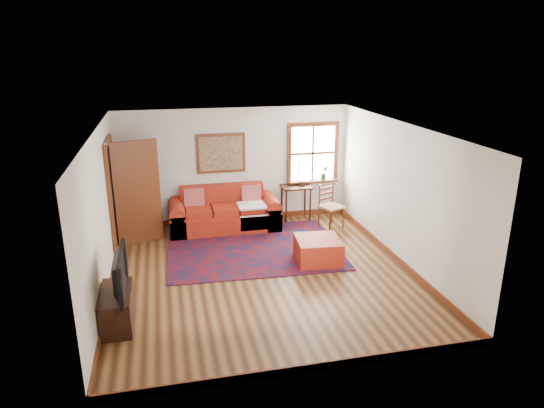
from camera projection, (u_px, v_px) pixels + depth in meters
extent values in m
plane|color=#3F2311|center=(261.00, 273.00, 8.33)|extent=(5.50, 5.50, 0.00)
cube|color=silver|center=(235.00, 166.00, 10.49)|extent=(5.00, 0.04, 2.50)
cube|color=silver|center=(311.00, 279.00, 5.40)|extent=(5.00, 0.04, 2.50)
cube|color=silver|center=(101.00, 216.00, 7.41)|extent=(0.04, 5.50, 2.50)
cube|color=silver|center=(400.00, 194.00, 8.48)|extent=(0.04, 5.50, 2.50)
cube|color=white|center=(260.00, 128.00, 7.56)|extent=(5.00, 5.50, 0.04)
cube|color=#622C15|center=(236.00, 218.00, 10.85)|extent=(5.00, 0.03, 0.12)
cube|color=#622C15|center=(110.00, 285.00, 7.78)|extent=(0.03, 5.50, 0.12)
cube|color=#622C15|center=(394.00, 257.00, 8.84)|extent=(0.03, 5.50, 0.12)
cube|color=white|center=(313.00, 153.00, 10.79)|extent=(1.00, 0.02, 1.20)
cube|color=#622C15|center=(314.00, 124.00, 10.58)|extent=(1.18, 0.06, 0.09)
cube|color=#622C15|center=(312.00, 181.00, 10.98)|extent=(1.18, 0.06, 0.09)
cube|color=#622C15|center=(289.00, 154.00, 10.66)|extent=(0.09, 0.06, 1.20)
cube|color=#622C15|center=(336.00, 152.00, 10.89)|extent=(0.09, 0.06, 1.20)
cube|color=#622C15|center=(313.00, 153.00, 10.78)|extent=(1.00, 0.04, 0.05)
cube|color=#622C15|center=(313.00, 181.00, 10.90)|extent=(1.15, 0.20, 0.04)
imported|color=#2B5E21|center=(324.00, 173.00, 10.88)|extent=(0.18, 0.15, 0.33)
cube|color=black|center=(112.00, 199.00, 8.96)|extent=(0.02, 0.90, 2.05)
cube|color=#622C15|center=(111.00, 207.00, 8.51)|extent=(0.06, 0.09, 2.05)
cube|color=#622C15|center=(115.00, 192.00, 9.43)|extent=(0.06, 0.09, 2.05)
cube|color=#622C15|center=(107.00, 142.00, 8.64)|extent=(0.06, 1.08, 0.09)
cube|color=#622C15|center=(137.00, 193.00, 9.34)|extent=(0.86, 0.35, 2.05)
cube|color=silver|center=(137.00, 188.00, 9.30)|extent=(0.56, 0.22, 1.33)
cube|color=#622C15|center=(221.00, 153.00, 10.31)|extent=(1.05, 0.04, 0.85)
cube|color=tan|center=(221.00, 154.00, 10.28)|extent=(0.92, 0.03, 0.72)
cube|color=#570C11|center=(254.00, 248.00, 9.35)|extent=(3.36, 2.74, 0.02)
cube|color=#9F2314|center=(225.00, 220.00, 10.28)|extent=(2.30, 0.95, 0.40)
cube|color=#9F2314|center=(222.00, 196.00, 10.46)|extent=(1.78, 0.26, 0.50)
cube|color=#9F2314|center=(177.00, 222.00, 10.06)|extent=(0.32, 0.95, 0.50)
cube|color=#9F2314|center=(270.00, 215.00, 10.48)|extent=(0.32, 0.95, 0.50)
cube|color=orange|center=(194.00, 198.00, 10.17)|extent=(0.42, 0.20, 0.43)
cube|color=orange|center=(251.00, 194.00, 10.43)|extent=(0.42, 0.20, 0.43)
cube|color=silver|center=(252.00, 205.00, 10.12)|extent=(0.58, 0.52, 0.04)
cube|color=#9F2314|center=(318.00, 250.00, 8.72)|extent=(0.84, 0.84, 0.44)
cube|color=black|center=(296.00, 187.00, 10.72)|extent=(0.65, 0.49, 0.04)
cylinder|color=black|center=(286.00, 207.00, 10.60)|extent=(0.04, 0.04, 0.74)
cylinder|color=black|center=(310.00, 205.00, 10.71)|extent=(0.04, 0.04, 0.74)
cylinder|color=black|center=(282.00, 202.00, 10.97)|extent=(0.04, 0.04, 0.74)
cylinder|color=black|center=(305.00, 200.00, 11.09)|extent=(0.04, 0.04, 0.74)
cube|color=tan|center=(331.00, 207.00, 10.30)|extent=(0.56, 0.55, 0.04)
cylinder|color=#622C15|center=(330.00, 222.00, 10.13)|extent=(0.04, 0.04, 0.45)
cylinder|color=#622C15|center=(343.00, 218.00, 10.34)|extent=(0.04, 0.04, 0.45)
cylinder|color=#622C15|center=(319.00, 206.00, 10.33)|extent=(0.04, 0.04, 0.94)
cylinder|color=#622C15|center=(332.00, 203.00, 10.54)|extent=(0.04, 0.04, 0.94)
cube|color=#622C15|center=(326.00, 193.00, 10.36)|extent=(0.36, 0.17, 0.28)
cube|color=black|center=(117.00, 308.00, 6.74)|extent=(0.41, 0.92, 0.50)
imported|color=black|center=(114.00, 274.00, 6.52)|extent=(0.14, 1.04, 0.60)
cylinder|color=silver|center=(120.00, 273.00, 7.02)|extent=(0.12, 0.12, 0.18)
cylinder|color=#FFA53F|center=(121.00, 274.00, 7.03)|extent=(0.07, 0.07, 0.12)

